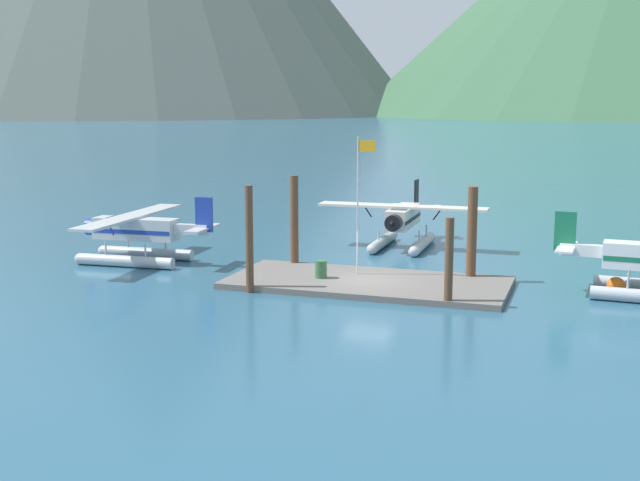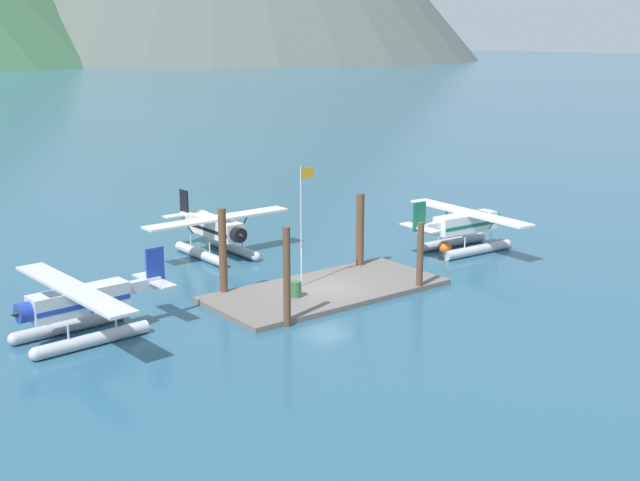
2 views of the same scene
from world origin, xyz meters
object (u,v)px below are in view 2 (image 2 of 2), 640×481
(flagpole, at_px, (303,213))
(seaplane_cream_bow_centre, at_px, (216,233))
(seaplane_white_stbd_fwd, at_px, (465,228))
(mooring_buoy, at_px, (445,248))
(seaplane_silver_port_fwd, at_px, (79,308))
(fuel_drum, at_px, (296,289))

(flagpole, distance_m, seaplane_cream_bow_centre, 10.09)
(seaplane_white_stbd_fwd, bearing_deg, mooring_buoy, 176.42)
(mooring_buoy, relative_size, seaplane_silver_port_fwd, 0.08)
(seaplane_white_stbd_fwd, relative_size, seaplane_cream_bow_centre, 1.00)
(seaplane_white_stbd_fwd, bearing_deg, seaplane_silver_port_fwd, -179.32)
(flagpole, bearing_deg, seaplane_silver_port_fwd, 178.90)
(fuel_drum, xyz_separation_m, seaplane_cream_bow_centre, (1.58, 11.12, 0.84))
(seaplane_silver_port_fwd, bearing_deg, seaplane_cream_bow_centre, 35.55)
(seaplane_cream_bow_centre, bearing_deg, flagpole, -90.15)
(fuel_drum, bearing_deg, mooring_buoy, 8.85)
(mooring_buoy, xyz_separation_m, seaplane_cream_bow_centre, (-12.32, 8.96, 1.15))
(flagpole, relative_size, seaplane_white_stbd_fwd, 0.66)
(mooring_buoy, relative_size, seaplane_white_stbd_fwd, 0.08)
(seaplane_white_stbd_fwd, bearing_deg, fuel_drum, -172.53)
(flagpole, relative_size, seaplane_cream_bow_centre, 0.67)
(fuel_drum, xyz_separation_m, seaplane_silver_port_fwd, (-11.56, 1.73, 0.84))
(flagpole, bearing_deg, seaplane_cream_bow_centre, 89.85)
(mooring_buoy, relative_size, seaplane_cream_bow_centre, 0.08)
(seaplane_cream_bow_centre, bearing_deg, seaplane_silver_port_fwd, -144.45)
(fuel_drum, height_order, seaplane_silver_port_fwd, seaplane_silver_port_fwd)
(seaplane_white_stbd_fwd, bearing_deg, flagpole, -177.67)
(flagpole, distance_m, mooring_buoy, 13.03)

